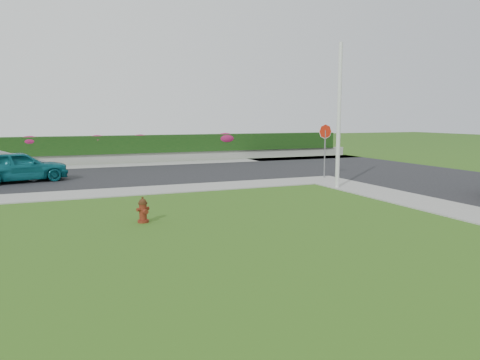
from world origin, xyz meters
name	(u,v)px	position (x,y,z in m)	size (l,w,h in m)	color
ground	(274,248)	(0.00, 0.00, 0.00)	(120.00, 120.00, 0.00)	black
street_far	(36,180)	(-5.00, 14.00, 0.02)	(26.00, 8.00, 0.04)	black
sidewalk_far	(3,199)	(-6.00, 9.00, 0.02)	(24.00, 2.00, 0.04)	gray
curb_corner	(323,180)	(7.00, 9.00, 0.02)	(2.00, 2.00, 0.04)	gray
sidewalk_beyond	(112,166)	(-1.00, 19.00, 0.02)	(34.00, 2.00, 0.04)	gray
retaining_wall	(109,159)	(-1.00, 20.50, 0.30)	(34.00, 0.40, 0.60)	gray
hedge	(108,145)	(-1.00, 20.60, 1.15)	(32.00, 0.90, 1.10)	black
fire_hydrant	(143,210)	(-2.17, 3.59, 0.33)	(0.37, 0.35, 0.70)	#4F160C
sedan_teal	(19,166)	(-5.66, 13.34, 0.72)	(1.62, 4.02, 1.37)	#0D5E68
utility_pole	(339,117)	(6.24, 6.75, 2.86)	(0.16, 0.16, 5.72)	silver
stop_sign	(325,138)	(7.46, 9.58, 1.87)	(0.69, 0.06, 2.53)	slate
flower_clump_c	(30,141)	(-5.36, 20.50, 1.46)	(1.22, 0.78, 0.61)	#AB1D58
flower_clump_d	(97,140)	(-1.62, 20.50, 1.48)	(1.10, 0.71, 0.55)	#AB1D58
flower_clump_e	(140,139)	(0.96, 20.50, 1.48)	(1.09, 0.70, 0.55)	#AB1D58
flower_clump_f	(225,138)	(6.66, 20.50, 1.41)	(1.46, 0.94, 0.73)	#AB1D58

